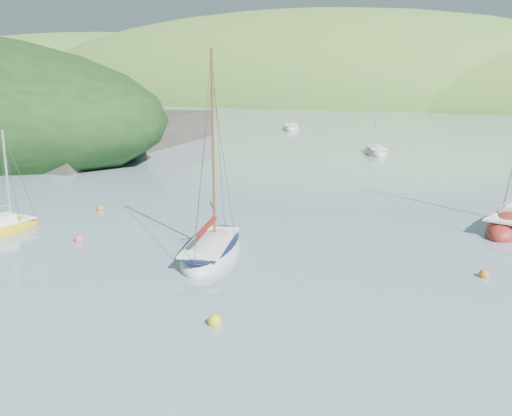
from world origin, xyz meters
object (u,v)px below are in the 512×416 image
at_px(distant_sloop_a, 376,152).
at_px(distant_sloop_c, 291,128).
at_px(daysailer_white, 211,251).
at_px(sailboat_yellow, 3,230).

distance_m(distant_sloop_a, distant_sloop_c, 29.03).
bearing_deg(daysailer_white, distant_sloop_a, 75.50).
distance_m(sailboat_yellow, distant_sloop_a, 41.27).
xyz_separation_m(daysailer_white, distant_sloop_a, (-2.48, 38.51, -0.07)).
distance_m(daysailer_white, distant_sloop_a, 38.59).
bearing_deg(distant_sloop_c, daysailer_white, -92.64).
height_order(daysailer_white, sailboat_yellow, daysailer_white).
relative_size(daysailer_white, distant_sloop_c, 1.04).
height_order(daysailer_white, distant_sloop_a, daysailer_white).
bearing_deg(distant_sloop_c, sailboat_yellow, -103.61).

